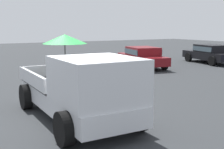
{
  "coord_description": "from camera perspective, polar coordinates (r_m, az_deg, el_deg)",
  "views": [
    {
      "loc": [
        7.73,
        -3.36,
        2.65
      ],
      "look_at": [
        -0.48,
        1.52,
        1.1
      ],
      "focal_mm": 48.15,
      "sensor_mm": 36.0,
      "label": 1
    }
  ],
  "objects": [
    {
      "name": "parked_sedan_near",
      "position": [
        19.29,
        5.78,
        3.49
      ],
      "size": [
        4.57,
        2.63,
        1.33
      ],
      "rotation": [
        0.0,
        0.0,
        2.93
      ],
      "color": "black",
      "rests_on": "ground"
    },
    {
      "name": "ground_plane",
      "position": [
        8.84,
        -6.95,
        -8.3
      ],
      "size": [
        80.0,
        80.0,
        0.0
      ],
      "primitive_type": "plane",
      "color": "#2D3033"
    },
    {
      "name": "pickup_truck_main",
      "position": [
        8.19,
        -5.88,
        -2.58
      ],
      "size": [
        5.09,
        2.34,
        2.4
      ],
      "rotation": [
        0.0,
        0.0,
        -0.02
      ],
      "color": "black",
      "rests_on": "ground"
    },
    {
      "name": "parked_sedan_far",
      "position": [
        22.69,
        18.2,
        3.93
      ],
      "size": [
        4.53,
        2.52,
        1.33
      ],
      "rotation": [
        0.0,
        0.0,
        2.97
      ],
      "color": "black",
      "rests_on": "ground"
    }
  ]
}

